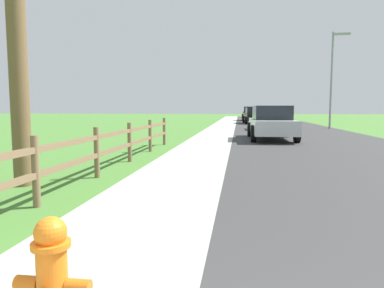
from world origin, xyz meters
The scene contains 11 objects.
ground_plane centered at (0.00, 25.00, 0.00)m, with size 120.00×120.00×0.00m, color #477A31.
road_asphalt centered at (3.50, 27.00, 0.00)m, with size 7.00×66.00×0.01m, color #363636.
curb_concrete centered at (-3.00, 27.00, 0.00)m, with size 6.00×66.00×0.01m, color #A6B1A0.
grass_verge centered at (-4.50, 27.00, 0.01)m, with size 5.00×66.00×0.00m, color #477A31.
fire_hydrant centered at (-0.82, 1.36, 0.39)m, with size 0.48×0.39×0.78m.
rail_fence centered at (-2.58, 6.29, 0.61)m, with size 0.11×13.28×1.04m.
parked_suv_silver centered at (1.74, 15.92, 0.78)m, with size 2.08×4.82×1.53m.
parked_car_white centered at (2.53, 23.44, 0.75)m, with size 2.08×4.88×1.43m.
parked_car_black centered at (1.76, 32.93, 0.74)m, with size 2.34×5.03×1.47m.
parked_car_red centered at (1.58, 40.37, 0.79)m, with size 2.02×4.48×1.58m.
street_lamp centered at (6.59, 24.99, 3.87)m, with size 1.17×0.20×6.52m.
Camera 1 is at (0.30, -0.56, 1.43)m, focal length 33.24 mm.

